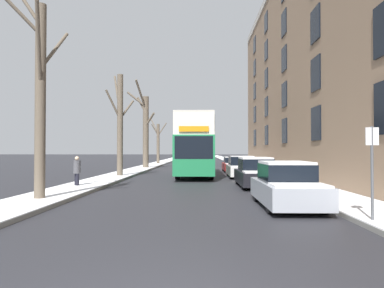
# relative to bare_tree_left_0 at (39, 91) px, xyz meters

# --- Properties ---
(sidewalk_left) EXTENTS (2.21, 130.00, 0.16)m
(sidewalk_left) POSITION_rel_bare_tree_left_0_xyz_m (-0.03, 44.71, -3.93)
(sidewalk_left) COLOR gray
(sidewalk_left) RESTS_ON ground
(sidewalk_right) EXTENTS (2.21, 130.00, 0.16)m
(sidewalk_right) POSITION_rel_bare_tree_left_0_xyz_m (10.86, 44.71, -3.93)
(sidewalk_right) COLOR gray
(sidewalk_right) RESTS_ON ground
(terrace_facade_right) EXTENTS (9.10, 38.76, 16.48)m
(terrace_facade_right) POSITION_rel_bare_tree_left_0_xyz_m (16.46, 12.91, 4.23)
(terrace_facade_right) COLOR #8C7056
(terrace_facade_right) RESTS_ON ground
(bare_tree_left_0) EXTENTS (2.69, 3.64, 8.37)m
(bare_tree_left_0) POSITION_rel_bare_tree_left_0_xyz_m (0.00, 0.00, 0.00)
(bare_tree_left_0) COLOR brown
(bare_tree_left_0) RESTS_ON ground
(bare_tree_left_1) EXTENTS (1.70, 2.47, 7.37)m
(bare_tree_left_1) POSITION_rel_bare_tree_left_0_xyz_m (0.24, 11.29, -0.25)
(bare_tree_left_1) COLOR brown
(bare_tree_left_1) RESTS_ON ground
(bare_tree_left_2) EXTENTS (3.06, 2.56, 8.75)m
(bare_tree_left_2) POSITION_rel_bare_tree_left_0_xyz_m (0.19, 22.36, 0.07)
(bare_tree_left_2) COLOR brown
(bare_tree_left_2) RESTS_ON ground
(bare_tree_left_3) EXTENTS (2.59, 2.36, 6.51)m
(bare_tree_left_3) POSITION_rel_bare_tree_left_0_xyz_m (0.11, 33.24, -1.00)
(bare_tree_left_3) COLOR brown
(bare_tree_left_3) RESTS_ON ground
(double_decker_bus) EXTENTS (2.53, 10.33, 4.26)m
(double_decker_bus) POSITION_rel_bare_tree_left_0_xyz_m (5.42, 12.98, -1.60)
(double_decker_bus) COLOR #1E7A47
(double_decker_bus) RESTS_ON ground
(parked_car_0) EXTENTS (1.78, 4.06, 1.50)m
(parked_car_0) POSITION_rel_bare_tree_left_0_xyz_m (8.67, -0.75, -3.33)
(parked_car_0) COLOR #9EA3AD
(parked_car_0) RESTS_ON ground
(parked_car_1) EXTENTS (1.81, 4.36, 1.52)m
(parked_car_1) POSITION_rel_bare_tree_left_0_xyz_m (8.67, 5.57, -3.32)
(parked_car_1) COLOR black
(parked_car_1) RESTS_ON ground
(parked_car_2) EXTENTS (1.88, 4.30, 1.48)m
(parked_car_2) POSITION_rel_bare_tree_left_0_xyz_m (8.67, 11.84, -3.33)
(parked_car_2) COLOR silver
(parked_car_2) RESTS_ON ground
(parked_car_3) EXTENTS (1.73, 4.07, 1.31)m
(parked_car_3) POSITION_rel_bare_tree_left_0_xyz_m (8.67, 18.08, -3.40)
(parked_car_3) COLOR maroon
(parked_car_3) RESTS_ON ground
(oncoming_van) EXTENTS (2.00, 5.57, 2.37)m
(oncoming_van) POSITION_rel_bare_tree_left_0_xyz_m (4.37, 32.82, -2.73)
(oncoming_van) COLOR white
(oncoming_van) RESTS_ON ground
(pedestrian_left_sidewalk) EXTENTS (0.34, 0.34, 1.58)m
(pedestrian_left_sidewalk) POSITION_rel_bare_tree_left_0_xyz_m (-0.24, 4.49, -3.14)
(pedestrian_left_sidewalk) COLOR black
(pedestrian_left_sidewalk) RESTS_ON ground
(street_sign_post) EXTENTS (0.32, 0.07, 2.46)m
(street_sign_post) POSITION_rel_bare_tree_left_0_xyz_m (10.06, -3.60, -2.59)
(street_sign_post) COLOR #4C4F54
(street_sign_post) RESTS_ON ground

